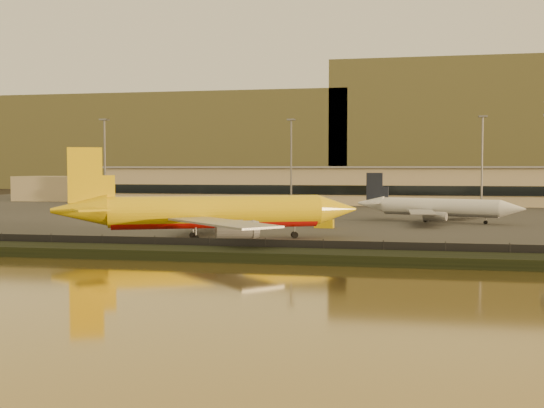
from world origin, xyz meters
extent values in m
plane|color=black|center=(0.00, 0.00, 0.00)|extent=(900.00, 900.00, 0.00)
cube|color=black|center=(0.00, -17.00, 0.70)|extent=(320.00, 7.00, 1.40)
cube|color=#2D2D2D|center=(0.00, 95.00, 0.10)|extent=(320.00, 220.00, 0.20)
cube|color=black|center=(0.00, -13.00, 1.30)|extent=(300.00, 0.05, 2.20)
cube|color=tan|center=(0.00, 125.00, 6.20)|extent=(160.00, 22.00, 12.00)
cube|color=black|center=(0.00, 113.80, 5.20)|extent=(160.00, 0.60, 3.00)
cube|color=gray|center=(0.00, 125.00, 12.50)|extent=(164.00, 24.00, 0.60)
cube|color=tan|center=(-95.00, 129.00, 4.70)|extent=(50.00, 18.00, 9.00)
cylinder|color=slate|center=(-60.00, 70.00, 12.70)|extent=(0.50, 0.50, 25.00)
cube|color=slate|center=(-60.00, 70.00, 25.40)|extent=(2.20, 2.20, 0.40)
cylinder|color=slate|center=(-10.00, 80.00, 12.70)|extent=(0.50, 0.50, 25.00)
cube|color=slate|center=(-10.00, 80.00, 25.40)|extent=(2.20, 2.20, 0.40)
cylinder|color=slate|center=(40.00, 78.00, 12.70)|extent=(0.50, 0.50, 25.00)
cube|color=slate|center=(40.00, 78.00, 25.40)|extent=(2.20, 2.20, 0.40)
cube|color=brown|center=(-140.00, 340.00, 27.50)|extent=(260.00, 160.00, 55.00)
cube|color=brown|center=(90.00, 340.00, 35.00)|extent=(220.00, 160.00, 70.00)
cylinder|color=yellow|center=(-10.10, 5.17, 5.03)|extent=(34.33, 18.73, 5.09)
cylinder|color=red|center=(-10.10, 5.17, 4.14)|extent=(32.98, 17.31, 3.97)
cone|color=yellow|center=(9.19, 13.57, 5.03)|extent=(8.31, 7.40, 5.09)
cone|color=yellow|center=(-30.29, -3.62, 5.42)|extent=(10.11, 8.18, 5.09)
cube|color=yellow|center=(-29.39, -3.23, 11.01)|extent=(5.10, 2.52, 8.90)
cube|color=yellow|center=(-30.52, 1.83, 5.80)|extent=(5.34, 5.28, 0.31)
cube|color=yellow|center=(-26.46, -7.50, 5.80)|extent=(6.87, 6.86, 0.31)
cube|color=gray|center=(-16.41, 17.20, 4.14)|extent=(7.44, 22.19, 0.31)
cylinder|color=gray|center=(-12.85, 15.15, 2.74)|extent=(6.50, 4.91, 2.80)
cube|color=gray|center=(-5.59, -7.64, 4.14)|extent=(20.51, 20.31, 0.31)
cylinder|color=gray|center=(-4.66, -3.64, 2.74)|extent=(6.50, 4.91, 2.80)
cylinder|color=black|center=(2.23, 10.54, 0.76)|extent=(1.38, 1.26, 1.12)
cylinder|color=slate|center=(2.23, 10.54, 1.34)|extent=(0.20, 0.20, 2.29)
cylinder|color=black|center=(-12.55, 1.61, 0.76)|extent=(1.38, 1.26, 1.12)
cylinder|color=slate|center=(-12.55, 1.61, 1.34)|extent=(0.20, 0.20, 2.29)
cylinder|color=black|center=(-14.38, 5.80, 0.76)|extent=(1.38, 1.26, 1.12)
cylinder|color=slate|center=(-14.38, 5.80, 1.34)|extent=(0.20, 0.20, 2.29)
cylinder|color=white|center=(28.33, 50.75, 3.65)|extent=(25.80, 12.53, 3.64)
cylinder|color=gray|center=(28.33, 50.75, 3.02)|extent=(24.84, 11.52, 2.84)
cone|color=white|center=(42.98, 45.30, 3.65)|extent=(6.04, 5.18, 3.64)
cone|color=white|center=(13.00, 56.45, 3.93)|extent=(7.40, 5.69, 3.64)
cube|color=#1A1F30|center=(13.68, 56.19, 7.92)|extent=(3.85, 1.67, 6.36)
cube|color=white|center=(15.63, 59.35, 4.20)|extent=(4.99, 4.96, 0.22)
cube|color=white|center=(13.09, 52.53, 4.20)|extent=(3.78, 3.60, 0.22)
cube|color=gray|center=(31.13, 60.37, 3.02)|extent=(14.79, 15.51, 0.22)
cylinder|color=gray|center=(31.98, 57.44, 2.02)|extent=(4.79, 3.39, 2.00)
cube|color=gray|center=(24.17, 41.63, 3.02)|extent=(5.55, 16.50, 0.22)
cylinder|color=gray|center=(26.73, 43.30, 2.02)|extent=(4.79, 3.39, 2.00)
cylinder|color=black|center=(37.70, 47.26, 0.60)|extent=(0.97, 0.87, 0.80)
cylinder|color=slate|center=(37.70, 47.26, 1.02)|extent=(0.19, 0.19, 1.64)
cylinder|color=black|center=(25.21, 50.16, 0.60)|extent=(0.97, 0.87, 0.80)
cylinder|color=slate|center=(25.21, 50.16, 1.02)|extent=(0.19, 0.19, 1.64)
cylinder|color=black|center=(26.35, 53.23, 0.60)|extent=(0.97, 0.87, 0.80)
cylinder|color=slate|center=(26.35, 53.23, 1.02)|extent=(0.19, 0.19, 1.64)
cube|color=yellow|center=(4.85, 31.41, 1.06)|extent=(3.92, 1.96, 1.72)
cube|color=white|center=(-6.85, 34.60, 1.05)|extent=(4.13, 2.94, 1.70)
camera|label=1|loc=(20.85, -104.01, 12.12)|focal=45.00mm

